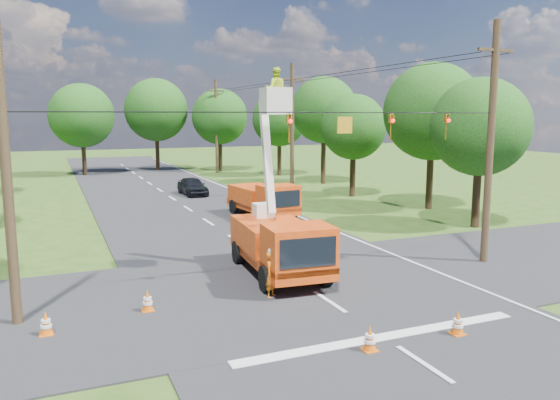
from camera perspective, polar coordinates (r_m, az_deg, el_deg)
name	(u,v)px	position (r m, az deg, el deg)	size (l,w,h in m)	color
ground	(188,209)	(36.92, -9.58, -0.96)	(140.00, 140.00, 0.00)	#284615
road_main	(188,209)	(36.92, -9.58, -0.96)	(12.00, 100.00, 0.06)	black
road_cross	(304,286)	(20.29, 2.50, -8.95)	(56.00, 10.00, 0.07)	black
stop_bar	(383,339)	(16.04, 10.74, -14.04)	(9.00, 0.45, 0.02)	silver
edge_line	(266,204)	(38.57, -1.47, -0.42)	(0.12, 90.00, 0.02)	silver
bucket_truck	(280,234)	(21.12, -0.03, -3.54)	(2.94, 6.54, 7.99)	#EB4B10
second_truck	(264,199)	(33.24, -1.72, 0.09)	(2.84, 6.10, 2.21)	#EB4B10
ground_worker	(272,275)	(18.81, -0.87, -7.80)	(0.59, 0.39, 1.62)	#D94412
distant_car	(193,186)	(43.40, -9.12, 1.44)	(1.67, 4.14, 1.41)	black
traffic_cone_0	(370,339)	(15.04, 9.38, -14.10)	(0.38, 0.38, 0.71)	#DF5D0B
traffic_cone_1	(458,323)	(16.64, 18.09, -12.14)	(0.38, 0.38, 0.71)	#DF5D0B
traffic_cone_2	(261,239)	(26.01, -2.00, -4.14)	(0.38, 0.38, 0.71)	#DF5D0B
traffic_cone_3	(251,225)	(29.50, -3.05, -2.60)	(0.38, 0.38, 0.71)	#DF5D0B
traffic_cone_4	(148,301)	(18.12, -13.67, -10.20)	(0.38, 0.38, 0.71)	#DF5D0B
traffic_cone_5	(46,324)	(17.16, -23.27, -11.79)	(0.38, 0.38, 0.71)	#DF5D0B
traffic_cone_7	(265,211)	(33.55, -1.57, -1.20)	(0.38, 0.38, 0.71)	#DF5D0B
pole_right_near	(490,142)	(24.25, 21.13, 5.67)	(1.80, 0.30, 10.00)	#4C3823
pole_right_mid	(292,130)	(41.06, 1.27, 7.30)	(1.80, 0.30, 10.00)	#4C3823
pole_right_far	(216,126)	(59.86, -6.67, 7.72)	(1.80, 0.30, 10.00)	#4C3823
pole_left	(6,175)	(17.55, -26.68, 2.36)	(0.30, 0.30, 9.00)	#4C3823
signal_span	(360,124)	(20.38, 8.33, 7.85)	(18.00, 0.29, 1.07)	black
tree_right_a	(480,127)	(32.03, 20.18, 7.16)	(5.40, 5.40, 8.28)	#382616
tree_right_b	(432,112)	(37.56, 15.65, 8.87)	(6.40, 6.40, 9.65)	#382616
tree_right_c	(354,127)	(42.33, 7.70, 7.55)	(5.00, 5.00, 7.83)	#382616
tree_right_d	(324,110)	(50.09, 4.61, 9.34)	(6.00, 6.00, 9.70)	#382616
tree_right_e	(279,119)	(56.91, -0.07, 8.43)	(5.60, 5.60, 8.63)	#382616
tree_far_a	(82,116)	(60.52, -20.01, 8.29)	(6.60, 6.60, 9.50)	#382616
tree_far_b	(156,110)	(63.46, -12.83, 9.15)	(7.00, 7.00, 10.32)	#382616
tree_far_c	(220,117)	(62.05, -6.32, 8.64)	(6.20, 6.20, 9.18)	#382616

